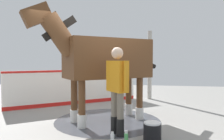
{
  "coord_description": "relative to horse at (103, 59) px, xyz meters",
  "views": [
    {
      "loc": [
        -1.11,
        5.23,
        1.49
      ],
      "look_at": [
        -0.27,
        0.42,
        1.27
      ],
      "focal_mm": 35.56,
      "sensor_mm": 36.0,
      "label": 1
    }
  ],
  "objects": [
    {
      "name": "ground_plane",
      "position": [
        -0.03,
        -0.01,
        -1.52
      ],
      "size": [
        16.0,
        16.0,
        0.02
      ],
      "primitive_type": "cube",
      "color": "gray"
    },
    {
      "name": "wet_patch",
      "position": [
        -0.1,
        -0.08,
        -1.51
      ],
      "size": [
        2.6,
        2.6,
        0.0
      ],
      "primitive_type": "cylinder",
      "color": "#42444C",
      "rests_on": "ground"
    },
    {
      "name": "barrier_wall",
      "position": [
        1.33,
        -1.92,
        -0.97
      ],
      "size": [
        3.65,
        2.88,
        1.16
      ],
      "color": "white",
      "rests_on": "ground"
    },
    {
      "name": "roof_post_far",
      "position": [
        -1.09,
        -3.38,
        -0.21
      ],
      "size": [
        0.16,
        0.16,
        2.61
      ],
      "primitive_type": "cylinder",
      "color": "#B7B2A8",
      "rests_on": "ground"
    },
    {
      "name": "horse",
      "position": [
        0.0,
        0.0,
        0.0
      ],
      "size": [
        2.84,
        2.32,
        2.7
      ],
      "rotation": [
        0.0,
        0.0,
        0.66
      ],
      "color": "brown",
      "rests_on": "ground"
    },
    {
      "name": "handler",
      "position": [
        -0.49,
        0.9,
        -0.5
      ],
      "size": [
        0.5,
        0.55,
        1.74
      ],
      "rotation": [
        0.0,
        0.0,
        3.85
      ],
      "color": "black",
      "rests_on": "ground"
    },
    {
      "name": "wash_bucket",
      "position": [
        -1.18,
        1.13,
        -1.34
      ],
      "size": [
        0.33,
        0.33,
        0.35
      ],
      "color": "black",
      "rests_on": "ground"
    },
    {
      "name": "bottle_shampoo",
      "position": [
        -0.48,
        1.44,
        -1.41
      ],
      "size": [
        0.07,
        0.07,
        0.23
      ],
      "color": "white",
      "rests_on": "ground"
    },
    {
      "name": "bottle_spray",
      "position": [
        -0.73,
        1.47,
        -1.39
      ],
      "size": [
        0.07,
        0.07,
        0.28
      ],
      "color": "#4CA559",
      "rests_on": "ground"
    }
  ]
}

